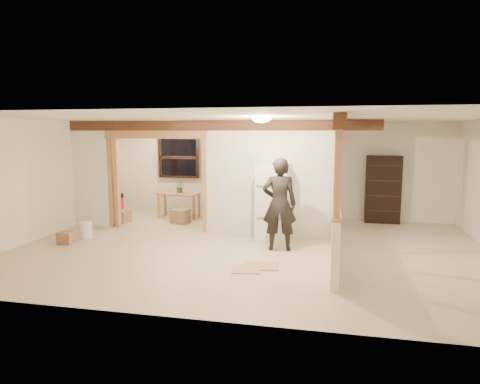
% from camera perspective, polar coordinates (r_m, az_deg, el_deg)
% --- Properties ---
extents(floor, '(9.00, 6.50, 0.01)m').
position_cam_1_polar(floor, '(8.35, 1.29, -7.57)').
color(floor, '#C0AB8F').
rests_on(floor, ground).
extents(ceiling, '(9.00, 6.50, 0.01)m').
position_cam_1_polar(ceiling, '(8.05, 1.35, 9.88)').
color(ceiling, white).
extents(wall_back, '(9.00, 0.01, 2.50)m').
position_cam_1_polar(wall_back, '(11.30, 4.45, 2.95)').
color(wall_back, silver).
rests_on(wall_back, floor).
extents(wall_front, '(9.00, 0.01, 2.50)m').
position_cam_1_polar(wall_front, '(4.99, -5.78, -3.41)').
color(wall_front, silver).
rests_on(wall_front, floor).
extents(wall_left, '(0.01, 6.50, 2.50)m').
position_cam_1_polar(wall_left, '(9.98, -24.97, 1.57)').
color(wall_left, silver).
rests_on(wall_left, floor).
extents(partition_left_stub, '(0.90, 0.12, 2.50)m').
position_cam_1_polar(partition_left_stub, '(10.71, -19.18, 2.26)').
color(partition_left_stub, white).
rests_on(partition_left_stub, floor).
extents(partition_center, '(2.80, 0.12, 2.50)m').
position_cam_1_polar(partition_center, '(9.25, 3.95, 1.85)').
color(partition_center, white).
rests_on(partition_center, floor).
extents(doorway_frame, '(2.46, 0.14, 2.20)m').
position_cam_1_polar(doorway_frame, '(9.97, -11.02, 1.30)').
color(doorway_frame, tan).
rests_on(doorway_frame, floor).
extents(header_beam_back, '(7.00, 0.18, 0.22)m').
position_cam_1_polar(header_beam_back, '(9.44, -3.30, 8.85)').
color(header_beam_back, '#56311D').
rests_on(header_beam_back, ceiling).
extents(header_beam_right, '(0.18, 3.30, 0.22)m').
position_cam_1_polar(header_beam_right, '(7.50, 12.99, 8.90)').
color(header_beam_right, '#56311D').
rests_on(header_beam_right, ceiling).
extents(pony_wall, '(0.12, 3.20, 1.00)m').
position_cam_1_polar(pony_wall, '(7.70, 12.55, -5.23)').
color(pony_wall, white).
rests_on(pony_wall, floor).
extents(stud_partition, '(0.14, 3.20, 1.32)m').
position_cam_1_polar(stud_partition, '(7.52, 12.82, 3.41)').
color(stud_partition, tan).
rests_on(stud_partition, pony_wall).
extents(window_back, '(1.12, 0.10, 1.10)m').
position_cam_1_polar(window_back, '(11.83, -8.21, 4.58)').
color(window_back, black).
rests_on(window_back, wall_back).
extents(ceiling_dome_main, '(0.36, 0.36, 0.16)m').
position_cam_1_polar(ceiling_dome_main, '(7.50, 2.90, 9.86)').
color(ceiling_dome_main, '#FFEABF').
rests_on(ceiling_dome_main, ceiling).
extents(ceiling_dome_util, '(0.32, 0.32, 0.14)m').
position_cam_1_polar(ceiling_dome_util, '(10.97, -9.41, 9.15)').
color(ceiling_dome_util, '#FFEABF').
rests_on(ceiling_dome_util, ceiling).
extents(hanging_bulb, '(0.07, 0.07, 0.07)m').
position_cam_1_polar(hanging_bulb, '(10.13, -8.18, 7.59)').
color(hanging_bulb, '#FFD88C').
rests_on(hanging_bulb, ceiling).
extents(refrigerator, '(0.65, 0.63, 1.59)m').
position_cam_1_polar(refrigerator, '(8.92, 4.38, -1.33)').
color(refrigerator, white).
rests_on(refrigerator, floor).
extents(woman, '(0.69, 0.50, 1.77)m').
position_cam_1_polar(woman, '(8.11, 5.28, -1.62)').
color(woman, black).
rests_on(woman, floor).
extents(work_table, '(1.13, 0.73, 0.66)m').
position_cam_1_polar(work_table, '(11.35, -8.12, -1.77)').
color(work_table, tan).
rests_on(work_table, floor).
extents(potted_plant, '(0.33, 0.30, 0.31)m').
position_cam_1_polar(potted_plant, '(11.32, -8.03, 0.68)').
color(potted_plant, '#225D24').
rests_on(potted_plant, work_table).
extents(shop_vac, '(0.55, 0.55, 0.59)m').
position_cam_1_polar(shop_vac, '(12.10, -16.18, -1.57)').
color(shop_vac, red).
rests_on(shop_vac, floor).
extents(bookshelf, '(0.83, 0.28, 1.67)m').
position_cam_1_polar(bookshelf, '(11.10, 18.54, 0.32)').
color(bookshelf, black).
rests_on(bookshelf, floor).
extents(bucket, '(0.32, 0.32, 0.34)m').
position_cam_1_polar(bucket, '(9.71, -19.89, -4.78)').
color(bucket, white).
rests_on(bucket, floor).
extents(box_util_a, '(0.49, 0.45, 0.34)m').
position_cam_1_polar(box_util_a, '(10.71, -7.96, -3.21)').
color(box_util_a, '#9B6C4B').
rests_on(box_util_a, floor).
extents(box_util_b, '(0.39, 0.39, 0.30)m').
position_cam_1_polar(box_util_b, '(11.06, -15.40, -3.17)').
color(box_util_b, '#9B6C4B').
rests_on(box_util_b, floor).
extents(box_front, '(0.31, 0.26, 0.24)m').
position_cam_1_polar(box_front, '(9.34, -22.15, -5.68)').
color(box_front, '#9B6C4B').
rests_on(box_front, floor).
extents(floor_panel_near, '(0.54, 0.54, 0.02)m').
position_cam_1_polar(floor_panel_near, '(7.11, 0.86, -10.25)').
color(floor_panel_near, tan).
rests_on(floor_panel_near, floor).
extents(floor_panel_far, '(0.61, 0.52, 0.02)m').
position_cam_1_polar(floor_panel_far, '(7.27, 2.90, -9.85)').
color(floor_panel_far, tan).
rests_on(floor_panel_far, floor).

